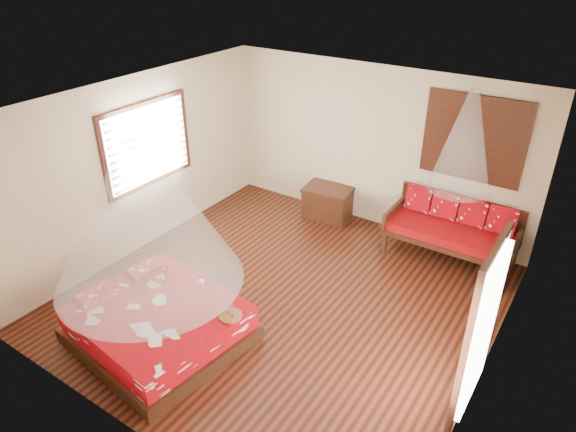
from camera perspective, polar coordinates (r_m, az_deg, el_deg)
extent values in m
cube|color=black|center=(7.47, -0.41, -9.08)|extent=(5.50, 5.50, 0.02)
cube|color=silver|center=(6.16, -0.51, 12.10)|extent=(5.50, 5.50, 0.02)
cube|color=beige|center=(8.41, -16.30, 5.41)|extent=(0.02, 5.50, 2.80)
cube|color=beige|center=(5.85, 22.72, -6.69)|extent=(0.02, 5.50, 2.80)
cube|color=beige|center=(8.91, 9.61, 7.50)|extent=(5.50, 0.02, 2.80)
cube|color=beige|center=(5.06, -18.66, -12.01)|extent=(5.50, 0.02, 2.80)
cube|color=black|center=(6.93, -13.98, -12.53)|extent=(2.18, 2.02, 0.20)
cube|color=#97040D|center=(6.77, -14.23, -10.93)|extent=(2.07, 1.91, 0.30)
cube|color=#97040D|center=(7.01, -20.42, -8.24)|extent=(0.34, 0.55, 0.13)
cube|color=#97040D|center=(7.30, -15.42, -5.76)|extent=(0.34, 0.55, 0.13)
cube|color=black|center=(8.50, 10.64, -2.66)|extent=(0.08, 0.08, 0.42)
cube|color=black|center=(8.12, 22.71, -6.30)|extent=(0.08, 0.08, 0.42)
cube|color=black|center=(9.12, 12.60, -0.57)|extent=(0.08, 0.08, 0.42)
cube|color=black|center=(8.77, 23.85, -3.84)|extent=(0.08, 0.08, 0.42)
cube|color=black|center=(8.49, 17.51, -2.31)|extent=(1.98, 0.88, 0.08)
cube|color=#960508|center=(8.44, 17.62, -1.67)|extent=(1.92, 0.82, 0.14)
cube|color=black|center=(8.70, 18.60, 0.48)|extent=(1.98, 0.06, 0.55)
cube|color=black|center=(8.66, 11.75, 0.34)|extent=(0.06, 0.88, 0.30)
cube|color=black|center=(8.27, 23.87, -3.16)|extent=(0.06, 0.88, 0.30)
cube|color=#97040D|center=(8.71, 14.37, 1.89)|extent=(0.42, 0.20, 0.43)
cube|color=#97040D|center=(8.60, 17.08, 1.13)|extent=(0.42, 0.20, 0.43)
cube|color=#97040D|center=(8.51, 19.86, 0.35)|extent=(0.42, 0.20, 0.43)
cube|color=#97040D|center=(8.44, 22.69, -0.44)|extent=(0.42, 0.20, 0.43)
cube|color=black|center=(9.40, 4.43, 1.40)|extent=(0.86, 0.66, 0.53)
cube|color=black|center=(9.27, 4.50, 2.99)|extent=(0.91, 0.71, 0.05)
cube|color=black|center=(8.24, 19.97, 8.08)|extent=(1.52, 0.06, 1.32)
cube|color=black|center=(8.23, 19.95, 8.06)|extent=(1.35, 0.04, 1.10)
cube|color=black|center=(8.39, -15.39, 7.70)|extent=(0.08, 1.74, 1.34)
cube|color=silver|center=(8.37, -15.20, 7.66)|extent=(0.04, 1.54, 1.10)
cube|color=black|center=(5.58, 20.19, -12.61)|extent=(0.08, 1.02, 2.16)
cube|color=white|center=(5.52, 20.16, -11.77)|extent=(0.03, 0.82, 1.70)
cylinder|color=brown|center=(6.39, -6.42, -10.92)|extent=(0.29, 0.29, 0.03)
cone|color=white|center=(5.95, -15.94, 0.29)|extent=(2.20, 2.20, 1.80)
cone|color=white|center=(7.77, 19.14, 7.82)|extent=(0.90, 0.90, 1.50)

